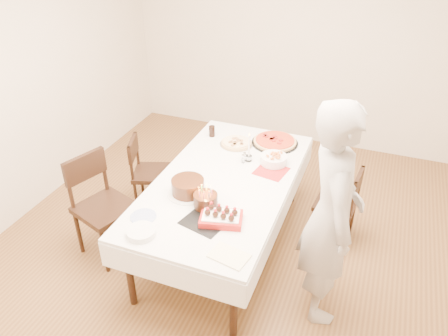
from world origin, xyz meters
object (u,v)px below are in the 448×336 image
(dining_table, at_px, (224,213))
(pizza_pepperoni, at_px, (275,141))
(cola_glass, at_px, (212,131))
(pizza_white, at_px, (236,143))
(taper_candle, at_px, (249,147))
(strawberry_box, at_px, (221,218))
(chair_left_savory, at_px, (152,173))
(layer_cake, at_px, (188,187))
(chair_right_savory, at_px, (335,204))
(person, at_px, (331,216))
(pasta_bowl, at_px, (274,159))
(birthday_cake, at_px, (205,197))
(chair_left_dessert, at_px, (105,209))

(dining_table, relative_size, pizza_pepperoni, 4.57)
(cola_glass, bearing_deg, pizza_white, -16.09)
(taper_candle, height_order, strawberry_box, taper_candle)
(pizza_white, xyz_separation_m, strawberry_box, (0.30, -1.19, 0.02))
(chair_left_savory, distance_m, strawberry_box, 1.48)
(pizza_pepperoni, distance_m, layer_cake, 1.20)
(chair_right_savory, distance_m, taper_candle, 0.99)
(person, distance_m, pasta_bowl, 1.03)
(chair_left_savory, relative_size, pasta_bowl, 3.30)
(pasta_bowl, bearing_deg, birthday_cake, -111.27)
(dining_table, height_order, birthday_cake, birthday_cake)
(birthday_cake, bearing_deg, taper_candle, 83.48)
(pizza_white, bearing_deg, person, -42.87)
(layer_cake, bearing_deg, cola_glass, 101.50)
(cola_glass, bearing_deg, dining_table, -60.21)
(pizza_white, distance_m, layer_cake, 0.95)
(chair_right_savory, relative_size, birthday_cake, 4.04)
(chair_right_savory, distance_m, layer_cake, 1.47)
(chair_left_savory, xyz_separation_m, pasta_bowl, (1.27, 0.09, 0.39))
(taper_candle, bearing_deg, chair_left_dessert, -141.65)
(pasta_bowl, bearing_deg, chair_left_dessert, -146.10)
(pasta_bowl, bearing_deg, chair_right_savory, 7.77)
(cola_glass, bearing_deg, chair_left_savory, -143.04)
(layer_cake, bearing_deg, person, -3.65)
(pizza_pepperoni, height_order, cola_glass, cola_glass)
(layer_cake, xyz_separation_m, strawberry_box, (0.40, -0.25, -0.03))
(pizza_pepperoni, height_order, taper_candle, taper_candle)
(chair_right_savory, bearing_deg, taper_candle, -166.68)
(pasta_bowl, bearing_deg, pizza_pepperoni, 103.69)
(chair_left_savory, xyz_separation_m, chair_left_dessert, (-0.03, -0.79, 0.08))
(chair_left_savory, bearing_deg, chair_right_savory, 165.35)
(dining_table, bearing_deg, chair_left_savory, 160.48)
(dining_table, relative_size, birthday_cake, 11.05)
(chair_left_dessert, xyz_separation_m, pasta_bowl, (1.30, 0.88, 0.31))
(pizza_white, height_order, strawberry_box, strawberry_box)
(strawberry_box, bearing_deg, taper_candle, 95.55)
(pizza_white, height_order, layer_cake, layer_cake)
(pizza_pepperoni, height_order, pasta_bowl, pasta_bowl)
(chair_left_savory, relative_size, chair_left_dessert, 0.83)
(chair_left_savory, height_order, pasta_bowl, pasta_bowl)
(chair_left_savory, bearing_deg, birthday_cake, 121.47)
(chair_right_savory, distance_m, chair_left_dessert, 2.14)
(pasta_bowl, height_order, birthday_cake, birthday_cake)
(chair_right_savory, xyz_separation_m, person, (0.04, -0.88, 0.52))
(chair_right_savory, xyz_separation_m, cola_glass, (-1.36, 0.22, 0.42))
(pizza_white, relative_size, layer_cake, 0.95)
(taper_candle, bearing_deg, birthday_cake, -96.52)
(pizza_white, distance_m, pizza_pepperoni, 0.39)
(birthday_cake, bearing_deg, layer_cake, 150.70)
(person, height_order, layer_cake, person)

